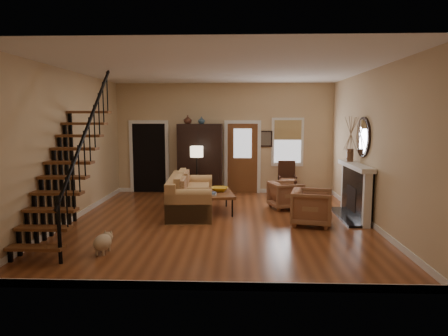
{
  "coord_description": "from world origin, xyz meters",
  "views": [
    {
      "loc": [
        0.42,
        -8.55,
        2.29
      ],
      "look_at": [
        0.1,
        0.4,
        1.15
      ],
      "focal_mm": 32.0,
      "sensor_mm": 36.0,
      "label": 1
    }
  ],
  "objects_px": {
    "coffee_table": "(217,202)",
    "armchair_left": "(312,207)",
    "side_chair": "(287,179)",
    "armoire": "(200,160)",
    "floor_lamp": "(197,174)",
    "sofa": "(191,195)",
    "armchair_right": "(286,195)"
  },
  "relations": [
    {
      "from": "armoire",
      "to": "floor_lamp",
      "type": "distance_m",
      "value": 1.13
    },
    {
      "from": "floor_lamp",
      "to": "armchair_right",
      "type": "bearing_deg",
      "value": -16.37
    },
    {
      "from": "sofa",
      "to": "side_chair",
      "type": "relative_size",
      "value": 2.29
    },
    {
      "from": "sofa",
      "to": "side_chair",
      "type": "distance_m",
      "value": 3.3
    },
    {
      "from": "armoire",
      "to": "side_chair",
      "type": "bearing_deg",
      "value": -4.48
    },
    {
      "from": "floor_lamp",
      "to": "side_chair",
      "type": "xyz_separation_m",
      "value": [
        2.54,
        0.89,
        -0.25
      ]
    },
    {
      "from": "armchair_left",
      "to": "side_chair",
      "type": "distance_m",
      "value": 3.13
    },
    {
      "from": "armoire",
      "to": "sofa",
      "type": "relative_size",
      "value": 0.9
    },
    {
      "from": "side_chair",
      "to": "armchair_left",
      "type": "bearing_deg",
      "value": -87.3
    },
    {
      "from": "coffee_table",
      "to": "armchair_right",
      "type": "xyz_separation_m",
      "value": [
        1.7,
        0.41,
        0.1
      ]
    },
    {
      "from": "armchair_left",
      "to": "side_chair",
      "type": "relative_size",
      "value": 0.83
    },
    {
      "from": "coffee_table",
      "to": "armchair_left",
      "type": "xyz_separation_m",
      "value": [
        2.08,
        -1.13,
        0.14
      ]
    },
    {
      "from": "sofa",
      "to": "armchair_right",
      "type": "distance_m",
      "value": 2.39
    },
    {
      "from": "coffee_table",
      "to": "floor_lamp",
      "type": "xyz_separation_m",
      "value": [
        -0.61,
        1.09,
        0.52
      ]
    },
    {
      "from": "armoire",
      "to": "floor_lamp",
      "type": "height_order",
      "value": "armoire"
    },
    {
      "from": "armoire",
      "to": "sofa",
      "type": "distance_m",
      "value": 2.36
    },
    {
      "from": "armchair_left",
      "to": "floor_lamp",
      "type": "bearing_deg",
      "value": 63.11
    },
    {
      "from": "armchair_left",
      "to": "floor_lamp",
      "type": "height_order",
      "value": "floor_lamp"
    },
    {
      "from": "coffee_table",
      "to": "sofa",
      "type": "bearing_deg",
      "value": -172.16
    },
    {
      "from": "armchair_right",
      "to": "armoire",
      "type": "bearing_deg",
      "value": 36.5
    },
    {
      "from": "sofa",
      "to": "armchair_left",
      "type": "xyz_separation_m",
      "value": [
        2.71,
        -1.04,
        -0.05
      ]
    },
    {
      "from": "side_chair",
      "to": "coffee_table",
      "type": "bearing_deg",
      "value": -134.18
    },
    {
      "from": "coffee_table",
      "to": "armchair_left",
      "type": "bearing_deg",
      "value": -28.51
    },
    {
      "from": "floor_lamp",
      "to": "side_chair",
      "type": "distance_m",
      "value": 2.71
    },
    {
      "from": "armchair_left",
      "to": "coffee_table",
      "type": "bearing_deg",
      "value": 74.18
    },
    {
      "from": "armchair_right",
      "to": "armchair_left",
      "type": "bearing_deg",
      "value": 177.6
    },
    {
      "from": "armchair_left",
      "to": "armchair_right",
      "type": "relative_size",
      "value": 1.11
    },
    {
      "from": "armchair_right",
      "to": "side_chair",
      "type": "distance_m",
      "value": 1.6
    },
    {
      "from": "sofa",
      "to": "side_chair",
      "type": "height_order",
      "value": "side_chair"
    },
    {
      "from": "coffee_table",
      "to": "floor_lamp",
      "type": "relative_size",
      "value": 0.82
    },
    {
      "from": "side_chair",
      "to": "sofa",
      "type": "bearing_deg",
      "value": -140.99
    },
    {
      "from": "floor_lamp",
      "to": "armoire",
      "type": "bearing_deg",
      "value": 90.28
    }
  ]
}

